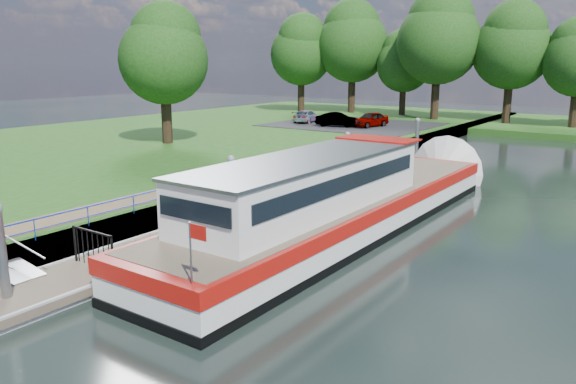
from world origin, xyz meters
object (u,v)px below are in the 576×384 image
Objects in this scene: car_b at (337,120)px; car_c at (307,116)px; pontoon at (298,202)px; car_a at (370,119)px; barge at (350,201)px.

car_c is (-4.23, 1.48, -0.05)m from car_b.
pontoon is 25.61m from car_a.
barge is 5.48× the size of car_c.
car_c is at bearing 56.85° from car_b.
car_a is (-12.34, 25.71, 0.39)m from barge.
car_b reaches higher than car_c.
car_b is (-2.43, -1.55, -0.02)m from car_a.
car_b is 4.48m from car_c.
pontoon is 4.06m from barge.
car_a is at bearing -71.36° from car_b.
barge reaches higher than car_b.
barge is at bearing -51.41° from car_a.
car_a is 2.88m from car_b.
car_c is (-15.40, 23.96, 1.21)m from pontoon.
car_a is at bearing 115.64° from barge.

